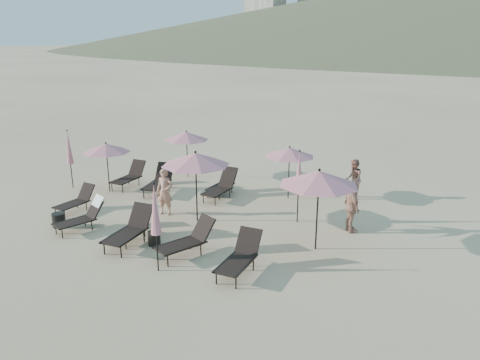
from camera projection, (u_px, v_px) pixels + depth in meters
The scene contains 25 objects.
ground at pixel (175, 245), 13.71m from camera, with size 800.00×800.00×0.00m, color #D6BA8C.
hotel_skyline at pixel (336, 7), 275.63m from camera, with size 109.00×82.00×55.00m.
lounger_0 at pixel (76, 200), 16.27m from camera, with size 0.58×1.49×0.86m.
lounger_1 at pixel (83, 215), 14.70m from camera, with size 0.99×1.68×0.99m.
lounger_2 at pixel (133, 226), 14.02m from camera, with size 0.78×1.59×0.88m.
lounger_3 at pixel (130, 229), 13.60m from camera, with size 0.94×1.88×1.04m.
lounger_4 at pixel (187, 240), 12.94m from camera, with size 1.19×1.84×0.99m.
lounger_5 at pixel (240, 256), 11.95m from camera, with size 0.82×1.76×0.98m.
lounger_6 at pixel (129, 176), 19.01m from camera, with size 0.80×1.73×0.97m.
lounger_7 at pixel (159, 181), 18.25m from camera, with size 1.19×1.92×1.04m.
lounger_8 at pixel (223, 183), 18.13m from camera, with size 0.70×1.63×0.92m.
lounger_9 at pixel (220, 187), 17.57m from camera, with size 0.65×1.64×0.94m.
umbrella_open_0 at pixel (106, 148), 18.01m from camera, with size 1.85×1.85×1.99m.
umbrella_open_1 at pixel (196, 159), 14.92m from camera, with size 2.22×2.22×2.38m.
umbrella_open_2 at pixel (319, 178), 12.83m from camera, with size 2.23×2.23×2.40m.
umbrella_open_3 at pixel (187, 136), 19.95m from camera, with size 1.91×1.91×2.05m.
umbrella_open_4 at pixel (289, 152), 17.21m from camera, with size 1.88×1.88×2.03m.
umbrella_closed_0 at pixel (155, 210), 11.69m from camera, with size 0.28×0.28×2.42m.
umbrella_closed_1 at pixel (299, 172), 14.92m from camera, with size 0.29×0.29×2.44m.
umbrella_closed_2 at pixel (69, 148), 18.46m from camera, with size 0.28×0.28×2.39m.
side_table_0 at pixel (59, 220), 14.98m from camera, with size 0.42×0.42×0.45m, color black.
side_table_1 at pixel (154, 238), 13.63m from camera, with size 0.36×0.36×0.43m, color black.
beachgoer_a at pixel (165, 192), 15.88m from camera, with size 0.59×0.39×1.61m, color tan.
beachgoer_b at pixel (353, 179), 17.49m from camera, with size 0.74×0.58×1.52m, color #A36554.
beachgoer_c at pixel (352, 207), 14.40m from camera, with size 0.96×0.40×1.64m, color tan.
Camera 1 is at (8.10, -9.82, 5.78)m, focal length 35.00 mm.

